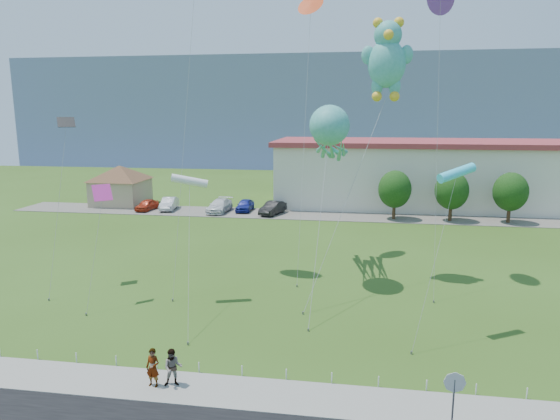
% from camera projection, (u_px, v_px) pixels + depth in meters
% --- Properties ---
extents(ground, '(160.00, 160.00, 0.00)m').
position_uv_depth(ground, '(228.00, 360.00, 23.74)').
color(ground, '#324F16').
rests_on(ground, ground).
extents(sidewalk, '(80.00, 2.50, 0.10)m').
position_uv_depth(sidewalk, '(211.00, 390.00, 21.06)').
color(sidewalk, gray).
rests_on(sidewalk, ground).
extents(parking_strip, '(70.00, 6.00, 0.06)m').
position_uv_depth(parking_strip, '(305.00, 215.00, 57.69)').
color(parking_strip, '#59544C').
rests_on(parking_strip, ground).
extents(hill_ridge, '(160.00, 50.00, 25.00)m').
position_uv_depth(hill_ridge, '(337.00, 110.00, 137.77)').
color(hill_ridge, slate).
rests_on(hill_ridge, ground).
extents(pavilion, '(9.20, 9.20, 5.00)m').
position_uv_depth(pavilion, '(120.00, 181.00, 63.62)').
color(pavilion, tan).
rests_on(pavilion, ground).
extents(warehouse, '(61.00, 15.00, 8.20)m').
position_uv_depth(warehouse, '(521.00, 174.00, 61.74)').
color(warehouse, beige).
rests_on(warehouse, ground).
extents(stop_sign, '(0.80, 0.07, 2.50)m').
position_uv_depth(stop_sign, '(454.00, 388.00, 17.87)').
color(stop_sign, slate).
rests_on(stop_sign, ground).
extents(rope_fence, '(26.05, 0.05, 0.50)m').
position_uv_depth(rope_fence, '(220.00, 369.00, 22.43)').
color(rope_fence, white).
rests_on(rope_fence, ground).
extents(tree_near, '(3.60, 3.60, 5.47)m').
position_uv_depth(tree_near, '(395.00, 189.00, 54.58)').
color(tree_near, '#3F2B19').
rests_on(tree_near, ground).
extents(tree_mid, '(3.60, 3.60, 5.47)m').
position_uv_depth(tree_mid, '(452.00, 191.00, 53.68)').
color(tree_mid, '#3F2B19').
rests_on(tree_mid, ground).
extents(tree_far, '(3.60, 3.60, 5.47)m').
position_uv_depth(tree_far, '(511.00, 192.00, 52.78)').
color(tree_far, '#3F2B19').
rests_on(tree_far, ground).
extents(pedestrian_left, '(0.67, 0.49, 1.69)m').
position_uv_depth(pedestrian_left, '(153.00, 368.00, 21.17)').
color(pedestrian_left, gray).
rests_on(pedestrian_left, sidewalk).
extents(pedestrian_right, '(0.93, 0.80, 1.65)m').
position_uv_depth(pedestrian_right, '(173.00, 367.00, 21.21)').
color(pedestrian_right, gray).
rests_on(pedestrian_right, sidewalk).
extents(parked_car_red, '(1.94, 3.95, 1.30)m').
position_uv_depth(parked_car_red, '(147.00, 205.00, 60.14)').
color(parked_car_red, '#B83116').
rests_on(parked_car_red, parking_strip).
extents(parked_car_silver, '(2.20, 4.63, 1.46)m').
position_uv_depth(parked_car_silver, '(169.00, 204.00, 60.45)').
color(parked_car_silver, '#ADAEB4').
rests_on(parked_car_silver, parking_strip).
extents(parked_car_white, '(2.37, 5.27, 1.50)m').
position_uv_depth(parked_car_white, '(220.00, 206.00, 59.00)').
color(parked_car_white, silver).
rests_on(parked_car_white, parking_strip).
extents(parked_car_blue, '(1.71, 4.14, 1.40)m').
position_uv_depth(parked_car_blue, '(245.00, 205.00, 59.59)').
color(parked_car_blue, navy).
rests_on(parked_car_blue, parking_strip).
extents(parked_car_black, '(2.79, 4.75, 1.48)m').
position_uv_depth(parked_car_black, '(273.00, 208.00, 57.68)').
color(parked_car_black, black).
rests_on(parked_car_black, parking_strip).
extents(octopus_kite, '(2.66, 14.51, 12.11)m').
position_uv_depth(octopus_kite, '(330.00, 135.00, 33.94)').
color(octopus_kite, teal).
rests_on(octopus_kite, ground).
extents(teddy_bear_kite, '(6.45, 9.53, 17.86)m').
position_uv_depth(teddy_bear_kite, '(387.00, 58.00, 33.69)').
color(teddy_bear_kite, teal).
rests_on(teddy_bear_kite, ground).
extents(small_kite_cyan, '(2.46, 4.40, 9.00)m').
position_uv_depth(small_kite_cyan, '(456.00, 174.00, 25.49)').
color(small_kite_cyan, '#35D1F1').
rests_on(small_kite_cyan, ground).
extents(small_kite_orange, '(1.80, 10.24, 20.67)m').
position_uv_depth(small_kite_orange, '(310.00, 11.00, 39.06)').
color(small_kite_orange, '#E14519').
rests_on(small_kite_orange, ground).
extents(small_kite_pink, '(1.29, 3.44, 7.25)m').
position_uv_depth(small_kite_pink, '(101.00, 203.00, 30.22)').
color(small_kite_pink, '#E833A3').
rests_on(small_kite_pink, ground).
extents(small_kite_purple, '(1.80, 6.71, 19.79)m').
position_uv_depth(small_kite_purple, '(440.00, 5.00, 33.02)').
color(small_kite_purple, '#8437DC').
rests_on(small_kite_purple, ground).
extents(small_kite_white, '(2.14, 7.58, 7.95)m').
position_uv_depth(small_kite_white, '(190.00, 182.00, 30.33)').
color(small_kite_white, silver).
rests_on(small_kite_white, ground).
extents(small_kite_black, '(1.29, 4.87, 11.41)m').
position_uv_depth(small_kite_black, '(64.00, 141.00, 33.06)').
color(small_kite_black, black).
rests_on(small_kite_black, ground).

